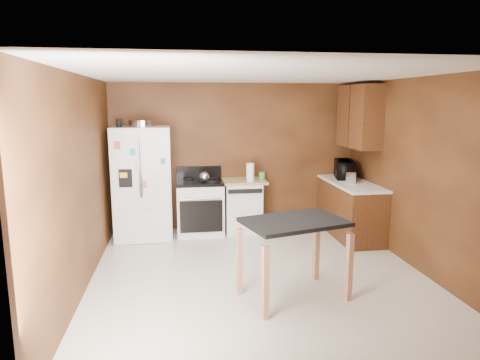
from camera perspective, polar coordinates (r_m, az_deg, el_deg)
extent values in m
plane|color=beige|center=(5.58, 2.59, -12.67)|extent=(4.50, 4.50, 0.00)
plane|color=white|center=(5.14, 2.82, 13.91)|extent=(4.50, 4.50, 0.00)
plane|color=brown|center=(7.41, -0.64, 3.15)|extent=(4.20, 0.00, 4.20)
plane|color=brown|center=(3.10, 10.76, -7.30)|extent=(4.20, 0.00, 4.20)
plane|color=brown|center=(5.24, -20.46, -0.53)|extent=(0.00, 4.50, 4.50)
plane|color=brown|center=(5.98, 22.86, 0.59)|extent=(0.00, 4.50, 4.50)
cylinder|color=silver|center=(6.91, -12.93, 7.37)|extent=(0.41, 0.41, 0.10)
cylinder|color=black|center=(6.88, -15.85, 7.31)|extent=(0.08, 0.08, 0.12)
sphere|color=silver|center=(6.96, -4.76, 0.43)|extent=(0.17, 0.17, 0.17)
cylinder|color=white|center=(7.03, 1.37, 1.03)|extent=(0.16, 0.16, 0.30)
cylinder|color=#44B255|center=(7.30, 2.93, 0.61)|extent=(0.11, 0.11, 0.11)
cube|color=silver|center=(7.13, 14.53, 0.42)|extent=(0.23, 0.28, 0.18)
imported|color=black|center=(7.48, 13.72, 1.32)|extent=(0.46, 0.59, 0.29)
cube|color=white|center=(7.05, -12.80, -0.37)|extent=(0.90, 0.75, 1.80)
cube|color=white|center=(6.65, -15.07, 1.34)|extent=(0.43, 0.02, 1.20)
cube|color=white|center=(6.61, -11.19, 1.45)|extent=(0.43, 0.02, 1.20)
cube|color=white|center=(6.82, -12.83, -6.09)|extent=(0.88, 0.02, 0.54)
cube|color=black|center=(6.66, -15.02, 0.23)|extent=(0.20, 0.01, 0.28)
cylinder|color=silver|center=(6.60, -13.29, 1.53)|extent=(0.02, 0.02, 0.90)
cylinder|color=silver|center=(6.59, -13.03, 1.54)|extent=(0.02, 0.02, 0.90)
cube|color=#F7503A|center=(6.59, -16.07, 4.46)|extent=(0.09, 0.00, 0.12)
cube|color=#2DACBF|center=(6.57, -14.12, 3.67)|extent=(0.08, 0.00, 0.10)
cube|color=green|center=(6.56, -10.24, 2.48)|extent=(0.07, 0.00, 0.09)
cube|color=yellow|center=(6.64, -15.27, 0.62)|extent=(0.11, 0.00, 0.08)
cube|color=#C86659|center=(6.63, -12.64, -0.58)|extent=(0.08, 0.00, 0.11)
cube|color=white|center=(6.65, -10.44, -1.80)|extent=(0.09, 0.00, 0.10)
cube|color=#9FE7EF|center=(6.59, -13.61, 1.95)|extent=(0.07, 0.00, 0.07)
cube|color=white|center=(7.19, -5.35, -3.83)|extent=(0.76, 0.65, 0.85)
cube|color=black|center=(7.09, -5.41, -0.30)|extent=(0.76, 0.65, 0.05)
cube|color=black|center=(7.35, -5.55, 1.07)|extent=(0.76, 0.06, 0.20)
cube|color=black|center=(6.87, -5.19, -4.87)|extent=(0.68, 0.02, 0.52)
cylinder|color=silver|center=(6.79, -5.22, -2.53)|extent=(0.62, 0.02, 0.02)
cylinder|color=black|center=(7.24, -6.90, 0.13)|extent=(0.17, 0.17, 0.02)
cylinder|color=black|center=(7.25, -4.06, 0.20)|extent=(0.17, 0.17, 0.02)
cylinder|color=black|center=(6.92, -6.83, -0.34)|extent=(0.17, 0.17, 0.02)
cylinder|color=black|center=(6.94, -3.86, -0.26)|extent=(0.17, 0.17, 0.02)
cube|color=white|center=(7.28, 0.32, -3.59)|extent=(0.60, 0.60, 0.85)
cube|color=black|center=(6.91, 0.71, -1.51)|extent=(0.56, 0.02, 0.07)
cube|color=tan|center=(7.19, 0.32, -0.15)|extent=(0.78, 0.62, 0.04)
cube|color=brown|center=(7.27, 14.48, -3.90)|extent=(0.60, 1.55, 0.86)
cube|color=white|center=(7.18, 14.64, -0.42)|extent=(0.63, 1.58, 0.04)
cube|color=brown|center=(7.21, 15.65, 8.15)|extent=(0.35, 1.05, 1.00)
cube|color=black|center=(7.14, 14.33, 8.19)|extent=(0.01, 0.01, 1.00)
cube|color=black|center=(4.76, 7.26, -5.56)|extent=(1.24, 0.99, 0.05)
cube|color=#B27556|center=(4.95, -0.08, -10.85)|extent=(0.08, 0.08, 0.78)
cube|color=#B27556|center=(5.43, 10.13, -9.07)|extent=(0.08, 0.08, 0.78)
cube|color=#B27556|center=(4.42, 3.38, -13.58)|extent=(0.08, 0.08, 0.78)
cube|color=#B27556|center=(4.95, 14.35, -11.20)|extent=(0.08, 0.08, 0.78)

